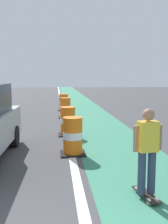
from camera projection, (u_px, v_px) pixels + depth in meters
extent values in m
cube|color=#387F60|center=(92.00, 117.00, 14.77)|extent=(2.50, 80.00, 0.01)
cube|color=silver|center=(64.00, 118.00, 14.62)|extent=(0.20, 80.00, 0.01)
cube|color=black|center=(146.00, 194.00, 5.07)|extent=(0.34, 0.82, 0.02)
cylinder|color=silver|center=(157.00, 200.00, 4.84)|extent=(0.06, 0.11, 0.11)
cylinder|color=silver|center=(149.00, 201.00, 4.81)|extent=(0.06, 0.11, 0.11)
cylinder|color=silver|center=(143.00, 189.00, 5.34)|extent=(0.06, 0.11, 0.11)
cylinder|color=silver|center=(136.00, 190.00, 5.31)|extent=(0.06, 0.11, 0.11)
cylinder|color=#2D3851|center=(151.00, 172.00, 5.04)|extent=(0.15, 0.15, 0.82)
cylinder|color=#2D3851|center=(142.00, 173.00, 4.99)|extent=(0.15, 0.15, 0.82)
cube|color=gold|center=(148.00, 136.00, 4.92)|extent=(0.39, 0.27, 0.56)
cylinder|color=#9E7051|center=(160.00, 137.00, 4.99)|extent=(0.09, 0.09, 0.48)
cylinder|color=#9E7051|center=(136.00, 139.00, 4.87)|extent=(0.09, 0.09, 0.48)
sphere|color=#9E7051|center=(148.00, 115.00, 4.87)|extent=(0.22, 0.22, 0.22)
cylinder|color=black|center=(13.00, 136.00, 8.69)|extent=(0.31, 0.69, 0.68)
cylinder|color=orange|center=(73.00, 146.00, 7.85)|extent=(0.56, 0.56, 0.42)
cylinder|color=white|center=(73.00, 135.00, 7.81)|extent=(0.57, 0.57, 0.21)
cylinder|color=orange|center=(73.00, 125.00, 7.77)|extent=(0.56, 0.56, 0.42)
cube|color=black|center=(73.00, 153.00, 7.89)|extent=(0.73, 0.73, 0.04)
cylinder|color=orange|center=(68.00, 129.00, 10.39)|extent=(0.56, 0.56, 0.42)
cylinder|color=white|center=(68.00, 121.00, 10.35)|extent=(0.57, 0.57, 0.21)
cylinder|color=orange|center=(68.00, 112.00, 10.31)|extent=(0.56, 0.56, 0.42)
cube|color=black|center=(68.00, 135.00, 10.42)|extent=(0.73, 0.73, 0.04)
cylinder|color=orange|center=(65.00, 113.00, 14.65)|extent=(0.56, 0.56, 0.42)
cylinder|color=white|center=(65.00, 107.00, 14.60)|extent=(0.57, 0.57, 0.21)
cylinder|color=orange|center=(65.00, 102.00, 14.56)|extent=(0.56, 0.56, 0.42)
cube|color=black|center=(65.00, 117.00, 14.68)|extent=(0.73, 0.73, 0.04)
cylinder|color=orange|center=(64.00, 107.00, 17.64)|extent=(0.56, 0.56, 0.42)
cylinder|color=white|center=(64.00, 102.00, 17.60)|extent=(0.57, 0.57, 0.21)
cylinder|color=orange|center=(64.00, 97.00, 17.56)|extent=(0.56, 0.56, 0.42)
cube|color=black|center=(64.00, 110.00, 17.68)|extent=(0.73, 0.73, 0.04)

